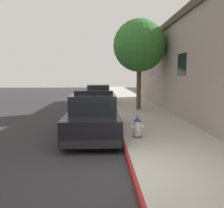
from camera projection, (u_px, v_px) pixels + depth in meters
The scene contains 7 objects.
ground_plane at pixel (45, 113), 14.96m from camera, with size 33.55×60.00×0.20m, color #2B2B2D.
sidewalk_pavement at pixel (138, 109), 15.18m from camera, with size 3.16×60.00×0.16m, color #ADA89E.
curb_painted_edge at pixel (113, 109), 15.11m from camera, with size 0.08×60.00×0.16m, color maroon.
police_cruiser at pixel (94, 115), 8.96m from camera, with size 1.94×4.84×1.68m.
parked_car_silver_ahead at pixel (99, 95), 18.35m from camera, with size 1.94×4.84×1.56m.
fire_hydrant at pixel (137, 127), 7.94m from camera, with size 0.44×0.40×0.76m.
street_tree at pixel (139, 46), 14.17m from camera, with size 3.18×3.18×5.50m.
Camera 1 is at (-0.70, -4.94, 2.26)m, focal length 37.38 mm.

